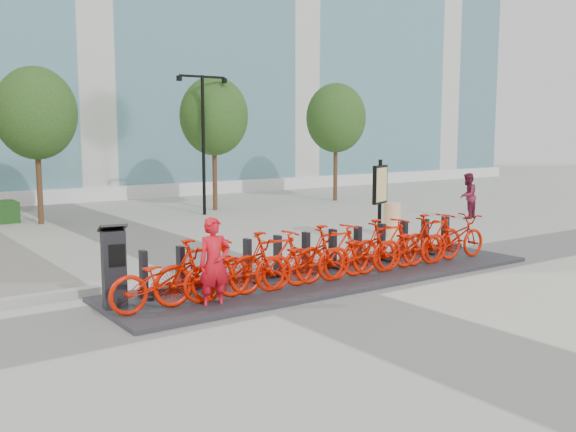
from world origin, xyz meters
TOP-DOWN VIEW (x-y plane):
  - ground at (0.00, 0.00)m, footprint 120.00×120.00m
  - tree_1 at (-1.50, 12.00)m, footprint 2.60×2.60m
  - tree_2 at (5.00, 12.00)m, footprint 2.60×2.60m
  - tree_3 at (11.00, 12.00)m, footprint 2.60×2.60m
  - streetlamp at (4.00, 11.00)m, footprint 2.00×0.20m
  - dock_pad at (1.30, 0.30)m, footprint 9.60×2.40m
  - dock_rail_posts at (1.36, 0.77)m, footprint 8.02×0.50m
  - bike_0 at (-2.60, -0.05)m, footprint 1.95×0.68m
  - bike_1 at (-1.88, -0.05)m, footprint 1.89×0.53m
  - bike_2 at (-1.16, -0.05)m, footprint 1.95×0.68m
  - bike_3 at (-0.44, -0.05)m, footprint 1.89×0.53m
  - bike_4 at (0.28, -0.05)m, footprint 1.95×0.68m
  - bike_5 at (1.00, -0.05)m, footprint 1.89×0.53m
  - bike_6 at (1.72, -0.05)m, footprint 1.95×0.68m
  - bike_7 at (2.44, -0.05)m, footprint 1.89×0.53m
  - bike_8 at (3.16, -0.05)m, footprint 1.95×0.68m
  - bike_9 at (3.88, -0.05)m, footprint 1.89×0.53m
  - bike_10 at (4.60, -0.05)m, footprint 1.95×0.68m
  - kiosk at (-3.26, 0.51)m, footprint 0.50×0.44m
  - worker_red at (-1.81, -0.30)m, footprint 0.62×0.44m
  - pedestrian at (10.97, 4.76)m, footprint 0.93×0.82m
  - construction_barrel at (6.26, 3.65)m, footprint 0.51×0.51m
  - map_sign at (5.01, 2.86)m, footprint 0.73×0.38m

SIDE VIEW (x-z plane):
  - ground at x=0.00m, z-range 0.00..0.00m
  - dock_pad at x=1.30m, z-range 0.00..0.08m
  - construction_barrel at x=6.26m, z-range 0.00..0.96m
  - dock_rail_posts at x=1.36m, z-range 0.08..0.93m
  - bike_0 at x=-2.60m, z-range 0.08..1.10m
  - bike_2 at x=-1.16m, z-range 0.08..1.10m
  - bike_4 at x=0.28m, z-range 0.08..1.10m
  - bike_6 at x=1.72m, z-range 0.08..1.10m
  - bike_8 at x=3.16m, z-range 0.08..1.10m
  - bike_10 at x=4.60m, z-range 0.08..1.10m
  - bike_1 at x=-1.88m, z-range 0.08..1.21m
  - bike_3 at x=-0.44m, z-range 0.08..1.21m
  - bike_5 at x=1.00m, z-range 0.08..1.21m
  - bike_7 at x=2.44m, z-range 0.08..1.21m
  - bike_9 at x=3.88m, z-range 0.08..1.21m
  - kiosk at x=-3.26m, z-range 0.05..1.49m
  - worker_red at x=-1.81m, z-range 0.00..1.59m
  - pedestrian at x=10.97m, z-range 0.00..1.59m
  - map_sign at x=5.01m, z-range 0.37..2.64m
  - streetlamp at x=4.00m, z-range 0.63..5.63m
  - tree_1 at x=-1.50m, z-range 1.04..6.14m
  - tree_2 at x=5.00m, z-range 1.04..6.14m
  - tree_3 at x=11.00m, z-range 1.04..6.14m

